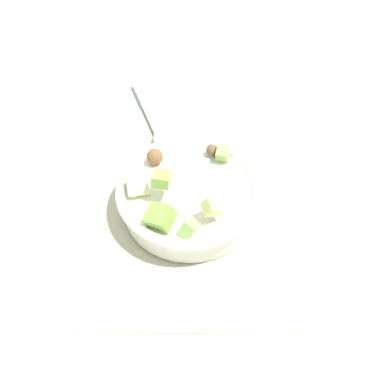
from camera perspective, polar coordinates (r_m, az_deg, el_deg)
name	(u,v)px	position (r m, az deg, el deg)	size (l,w,h in m)	color
ground_plane	(189,201)	(0.78, -0.32, -1.09)	(2.40, 2.40, 0.00)	silver
placemat	(189,199)	(0.78, -0.32, -0.95)	(0.48, 0.32, 0.01)	#BCB299
salad_bowl	(191,195)	(0.74, -0.10, -0.34)	(0.24, 0.24, 0.10)	white
serving_spoon	(156,126)	(0.90, -4.59, 8.30)	(0.22, 0.10, 0.01)	#B7B7BC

